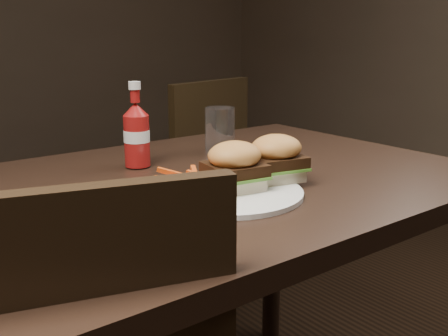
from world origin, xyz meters
TOP-DOWN VIEW (x-y plane):
  - dining_table at (0.00, 0.00)m, footprint 1.20×0.80m
  - chair_far at (0.48, 0.84)m, footprint 0.50×0.50m
  - plate at (-0.01, -0.12)m, footprint 0.28×0.28m
  - sandwich_half_a at (0.00, -0.13)m, footprint 0.10×0.10m
  - sandwich_half_b at (0.11, -0.12)m, footprint 0.11×0.10m
  - fries_pile at (-0.08, -0.11)m, footprint 0.15×0.15m
  - ketchup_bottle at (-0.04, 0.17)m, footprint 0.07×0.07m
  - tumbler at (0.19, 0.17)m, footprint 0.08×0.08m

SIDE VIEW (x-z plane):
  - chair_far at x=0.48m, z-range 0.41..0.45m
  - dining_table at x=0.00m, z-range 0.71..0.75m
  - plate at x=-0.01m, z-range 0.75..0.76m
  - sandwich_half_a at x=0.00m, z-range 0.76..0.78m
  - sandwich_half_b at x=0.11m, z-range 0.76..0.78m
  - fries_pile at x=-0.08m, z-range 0.76..0.80m
  - tumbler at x=0.19m, z-range 0.75..0.86m
  - ketchup_bottle at x=-0.04m, z-range 0.75..0.87m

